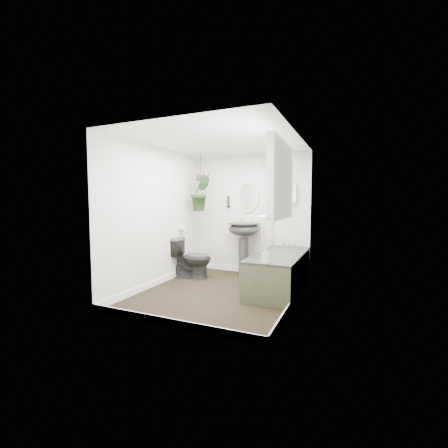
% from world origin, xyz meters
% --- Properties ---
extents(floor, '(2.30, 2.80, 0.02)m').
position_xyz_m(floor, '(0.00, 0.00, -0.01)').
color(floor, black).
rests_on(floor, ground).
extents(ceiling, '(2.30, 2.80, 0.02)m').
position_xyz_m(ceiling, '(0.00, 0.00, 2.31)').
color(ceiling, white).
rests_on(ceiling, ground).
extents(wall_back, '(2.30, 0.02, 2.30)m').
position_xyz_m(wall_back, '(0.00, 1.41, 1.15)').
color(wall_back, silver).
rests_on(wall_back, ground).
extents(wall_front, '(2.30, 0.02, 2.30)m').
position_xyz_m(wall_front, '(0.00, -1.41, 1.15)').
color(wall_front, silver).
rests_on(wall_front, ground).
extents(wall_left, '(0.02, 2.80, 2.30)m').
position_xyz_m(wall_left, '(-1.16, 0.00, 1.15)').
color(wall_left, silver).
rests_on(wall_left, ground).
extents(wall_right, '(0.02, 2.80, 2.30)m').
position_xyz_m(wall_right, '(1.16, 0.00, 1.15)').
color(wall_right, silver).
rests_on(wall_right, ground).
extents(skirting, '(2.30, 2.80, 0.10)m').
position_xyz_m(skirting, '(0.00, 0.00, 0.05)').
color(skirting, white).
rests_on(skirting, floor).
extents(bathtub, '(0.72, 1.72, 0.58)m').
position_xyz_m(bathtub, '(0.80, 0.50, 0.29)').
color(bathtub, '#292926').
rests_on(bathtub, floor).
extents(bath_screen, '(0.04, 0.72, 1.40)m').
position_xyz_m(bath_screen, '(0.47, 0.99, 1.28)').
color(bath_screen, silver).
rests_on(bath_screen, bathtub).
extents(shower_box, '(0.20, 0.10, 0.35)m').
position_xyz_m(shower_box, '(0.80, 1.34, 1.55)').
color(shower_box, white).
rests_on(shower_box, wall_back).
extents(oval_mirror, '(0.46, 0.03, 0.62)m').
position_xyz_m(oval_mirror, '(-0.04, 1.37, 1.50)').
color(oval_mirror, beige).
rests_on(oval_mirror, wall_back).
extents(wall_sconce, '(0.04, 0.04, 0.22)m').
position_xyz_m(wall_sconce, '(-0.44, 1.36, 1.40)').
color(wall_sconce, black).
rests_on(wall_sconce, wall_back).
extents(toilet_roll_holder, '(0.11, 0.11, 0.11)m').
position_xyz_m(toilet_roll_holder, '(-1.10, 0.70, 0.90)').
color(toilet_roll_holder, white).
rests_on(toilet_roll_holder, wall_left).
extents(window_recess, '(0.08, 1.00, 0.90)m').
position_xyz_m(window_recess, '(1.09, -0.70, 1.65)').
color(window_recess, white).
rests_on(window_recess, wall_right).
extents(window_sill, '(0.18, 1.00, 0.04)m').
position_xyz_m(window_sill, '(1.02, -0.70, 1.23)').
color(window_sill, white).
rests_on(window_sill, wall_right).
extents(window_blinds, '(0.01, 0.86, 0.76)m').
position_xyz_m(window_blinds, '(1.04, -0.70, 1.65)').
color(window_blinds, white).
rests_on(window_blinds, wall_right).
extents(toilet, '(0.78, 0.53, 0.73)m').
position_xyz_m(toilet, '(-0.85, 0.61, 0.37)').
color(toilet, '#292926').
rests_on(toilet, floor).
extents(pedestal_sink, '(0.65, 0.57, 1.01)m').
position_xyz_m(pedestal_sink, '(-0.04, 1.17, 0.51)').
color(pedestal_sink, '#292926').
rests_on(pedestal_sink, floor).
extents(sill_plant, '(0.28, 0.27, 0.25)m').
position_xyz_m(sill_plant, '(0.99, -0.40, 1.37)').
color(sill_plant, black).
rests_on(sill_plant, window_sill).
extents(hanging_plant, '(0.49, 0.49, 0.69)m').
position_xyz_m(hanging_plant, '(-0.84, 0.95, 1.57)').
color(hanging_plant, black).
rests_on(hanging_plant, ceiling).
extents(soap_bottle, '(0.10, 0.10, 0.21)m').
position_xyz_m(soap_bottle, '(0.80, -0.29, 0.68)').
color(soap_bottle, black).
rests_on(soap_bottle, bathtub).
extents(hanging_pot, '(0.16, 0.16, 0.12)m').
position_xyz_m(hanging_pot, '(-0.84, 0.95, 1.85)').
color(hanging_pot, '#392D21').
rests_on(hanging_pot, ceiling).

